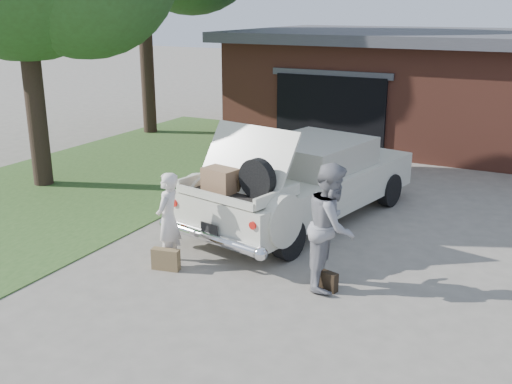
% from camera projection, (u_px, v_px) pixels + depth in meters
% --- Properties ---
extents(ground, '(90.00, 90.00, 0.00)m').
position_uv_depth(ground, '(239.00, 267.00, 9.67)').
color(ground, gray).
rests_on(ground, ground).
extents(grass_strip, '(6.00, 16.00, 0.02)m').
position_uv_depth(grass_strip, '(102.00, 178.00, 14.62)').
color(grass_strip, '#2D4C1E').
rests_on(grass_strip, ground).
extents(house, '(12.80, 7.80, 3.30)m').
position_uv_depth(house, '(446.00, 86.00, 18.46)').
color(house, brown).
rests_on(house, ground).
extents(sedan, '(3.13, 5.72, 2.08)m').
position_uv_depth(sedan, '(303.00, 181.00, 11.58)').
color(sedan, beige).
rests_on(sedan, ground).
extents(woman_left, '(0.47, 0.62, 1.53)m').
position_uv_depth(woman_left, '(168.00, 219.00, 9.58)').
color(woman_left, white).
rests_on(woman_left, ground).
extents(woman_right, '(0.89, 1.05, 1.89)m').
position_uv_depth(woman_right, '(332.00, 226.00, 8.77)').
color(woman_right, gray).
rests_on(woman_right, ground).
extents(suitcase_left, '(0.47, 0.23, 0.35)m').
position_uv_depth(suitcase_left, '(166.00, 259.00, 9.51)').
color(suitcase_left, olive).
rests_on(suitcase_left, ground).
extents(suitcase_right, '(0.40, 0.21, 0.29)m').
position_uv_depth(suitcase_right, '(326.00, 280.00, 8.85)').
color(suitcase_right, black).
rests_on(suitcase_right, ground).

